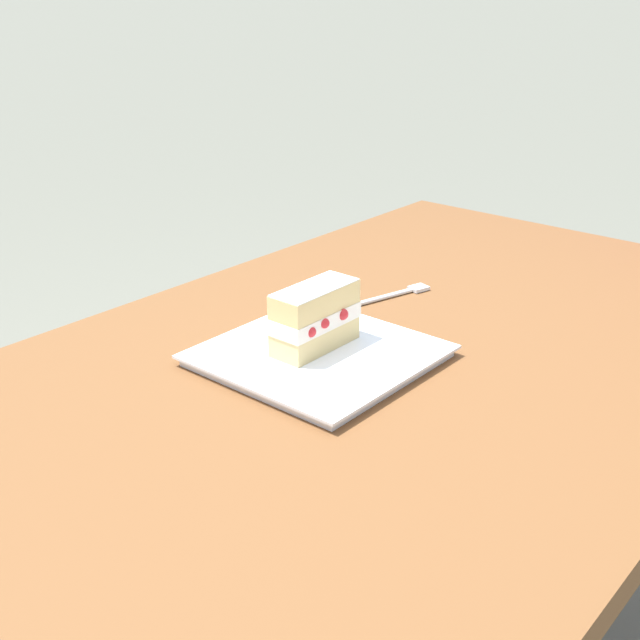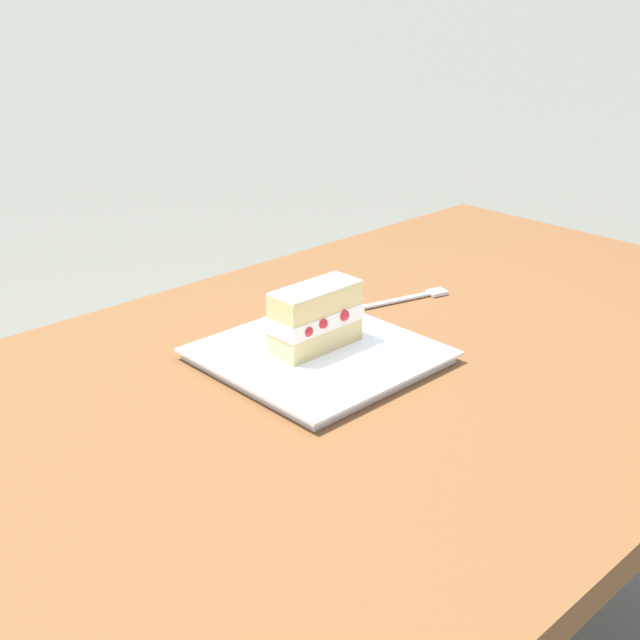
% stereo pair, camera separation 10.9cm
% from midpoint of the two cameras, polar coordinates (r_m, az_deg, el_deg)
% --- Properties ---
extents(patio_table, '(1.63, 0.86, 0.77)m').
position_cam_midpoint_polar(patio_table, '(1.13, -0.62, -8.30)').
color(patio_table, brown).
rests_on(patio_table, ground).
extents(dessert_plate, '(0.28, 0.28, 0.02)m').
position_cam_midpoint_polar(dessert_plate, '(1.11, -2.81, -2.53)').
color(dessert_plate, white).
rests_on(dessert_plate, patio_table).
extents(cake_slice, '(0.13, 0.06, 0.09)m').
position_cam_midpoint_polar(cake_slice, '(1.10, -3.18, 0.13)').
color(cake_slice, '#E0C17A').
rests_on(cake_slice, dessert_plate).
extents(dessert_fork, '(0.17, 0.06, 0.01)m').
position_cam_midpoint_polar(dessert_fork, '(1.33, 2.74, 1.71)').
color(dessert_fork, silver).
rests_on(dessert_fork, patio_table).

